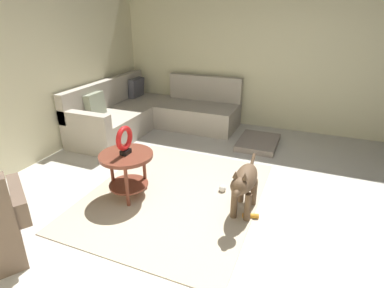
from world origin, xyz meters
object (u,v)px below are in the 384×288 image
at_px(dog_toy_ball, 222,188).
at_px(dog_toy_rope, 251,216).
at_px(dog_bed_mat, 258,142).
at_px(torus_sculpture, 124,140).
at_px(sectional_couch, 151,114).
at_px(side_table, 127,164).
at_px(dog, 245,182).

xyz_separation_m(dog_toy_ball, dog_toy_rope, (-0.38, -0.42, -0.02)).
bearing_deg(dog_bed_mat, dog_toy_ball, 175.62).
distance_m(torus_sculpture, dog_toy_rope, 1.57).
height_order(sectional_couch, dog_toy_ball, sectional_couch).
relative_size(side_table, dog, 0.71).
xyz_separation_m(side_table, dog, (0.17, -1.31, -0.04)).
height_order(dog, dog_toy_rope, dog).
xyz_separation_m(sectional_couch, dog, (-1.88, -2.15, 0.09)).
relative_size(sectional_couch, dog_toy_ball, 25.93).
relative_size(torus_sculpture, dog_bed_mat, 0.41).
distance_m(side_table, dog_toy_rope, 1.46).
bearing_deg(torus_sculpture, dog_toy_rope, -85.29).
bearing_deg(dog, dog_toy_ball, -45.46).
bearing_deg(dog_toy_ball, dog_bed_mat, -4.38).
distance_m(dog_bed_mat, dog_toy_rope, 1.95).
distance_m(dog, dog_toy_ball, 0.57).
bearing_deg(dog_toy_rope, sectional_couch, 49.32).
bearing_deg(dog_toy_rope, torus_sculpture, 94.71).
bearing_deg(side_table, dog_bed_mat, -28.38).
bearing_deg(dog_toy_ball, dog, -135.12).
bearing_deg(side_table, dog, -82.68).
distance_m(sectional_couch, side_table, 2.22).
bearing_deg(dog_toy_rope, side_table, 94.71).
height_order(dog_bed_mat, dog_toy_ball, dog_bed_mat).
xyz_separation_m(torus_sculpture, dog, (0.17, -1.31, -0.33)).
relative_size(side_table, dog_toy_rope, 3.59).
distance_m(sectional_couch, torus_sculpture, 2.25).
height_order(torus_sculpture, dog_toy_ball, torus_sculpture).
distance_m(dog_toy_ball, dog_toy_rope, 0.57).
xyz_separation_m(side_table, dog_bed_mat, (2.04, -1.10, -0.37)).
bearing_deg(sectional_couch, dog_bed_mat, -90.16).
bearing_deg(dog_bed_mat, dog_toy_rope, -171.02).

